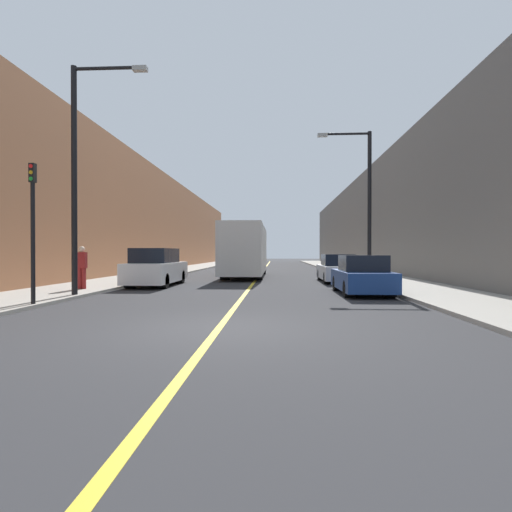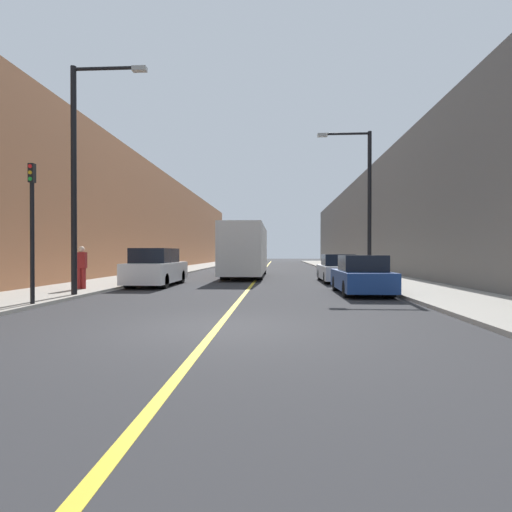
# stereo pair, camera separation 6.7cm
# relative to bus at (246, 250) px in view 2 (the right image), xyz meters

# --- Properties ---
(ground_plane) EXTENTS (200.00, 200.00, 0.00)m
(ground_plane) POSITION_rel_bus_xyz_m (0.83, -18.18, -1.78)
(ground_plane) COLOR #2D2D30
(sidewalk_left) EXTENTS (3.55, 72.00, 0.12)m
(sidewalk_left) POSITION_rel_bus_xyz_m (-6.56, 11.82, -1.72)
(sidewalk_left) COLOR #9E998E
(sidewalk_left) RESTS_ON ground
(sidewalk_right) EXTENTS (3.55, 72.00, 0.12)m
(sidewalk_right) POSITION_rel_bus_xyz_m (8.21, 11.82, -1.72)
(sidewalk_right) COLOR #9E998E
(sidewalk_right) RESTS_ON ground
(building_row_left) EXTENTS (4.00, 72.00, 9.04)m
(building_row_left) POSITION_rel_bus_xyz_m (-10.34, 11.82, 2.74)
(building_row_left) COLOR #B2724C
(building_row_left) RESTS_ON ground
(building_row_right) EXTENTS (4.00, 72.00, 9.02)m
(building_row_right) POSITION_rel_bus_xyz_m (11.99, 11.82, 2.73)
(building_row_right) COLOR #66605B
(building_row_right) RESTS_ON ground
(road_center_line) EXTENTS (0.16, 72.00, 0.01)m
(road_center_line) POSITION_rel_bus_xyz_m (0.83, 11.82, -1.78)
(road_center_line) COLOR gold
(road_center_line) RESTS_ON ground
(bus) EXTENTS (2.46, 10.67, 3.33)m
(bus) POSITION_rel_bus_xyz_m (0.00, 0.00, 0.00)
(bus) COLOR silver
(bus) RESTS_ON ground
(parked_suv_left) EXTENTS (1.88, 4.93, 1.80)m
(parked_suv_left) POSITION_rel_bus_xyz_m (-3.73, -7.60, -0.94)
(parked_suv_left) COLOR silver
(parked_suv_left) RESTS_ON ground
(car_right_near) EXTENTS (1.78, 4.21, 1.50)m
(car_right_near) POSITION_rel_bus_xyz_m (5.32, -10.94, -1.10)
(car_right_near) COLOR navy
(car_right_near) RESTS_ON ground
(car_right_mid) EXTENTS (1.75, 4.72, 1.51)m
(car_right_mid) POSITION_rel_bus_xyz_m (5.31, -4.69, -1.10)
(car_right_mid) COLOR silver
(car_right_mid) RESTS_ON ground
(street_lamp_left) EXTENTS (2.72, 0.24, 8.04)m
(street_lamp_left) POSITION_rel_bus_xyz_m (-4.86, -12.75, 2.91)
(street_lamp_left) COLOR black
(street_lamp_left) RESTS_ON sidewalk_left
(street_lamp_right) EXTENTS (2.72, 0.24, 7.61)m
(street_lamp_right) POSITION_rel_bus_xyz_m (6.50, -6.01, 2.69)
(street_lamp_right) COLOR black
(street_lamp_right) RESTS_ON sidewalk_right
(traffic_light) EXTENTS (0.16, 0.18, 4.05)m
(traffic_light) POSITION_rel_bus_xyz_m (-4.99, -15.31, 0.55)
(traffic_light) COLOR black
(traffic_light) RESTS_ON sidewalk_left
(pedestrian) EXTENTS (0.38, 0.24, 1.75)m
(pedestrian) POSITION_rel_bus_xyz_m (-5.92, -10.56, -0.76)
(pedestrian) COLOR maroon
(pedestrian) RESTS_ON sidewalk_left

